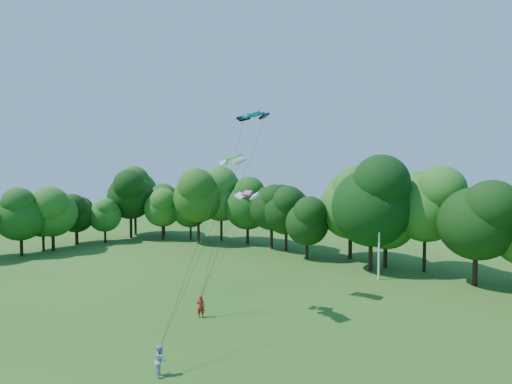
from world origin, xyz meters
The scene contains 10 objects.
ground centered at (0.00, 0.00, 0.00)m, with size 160.00×160.00×0.00m, color #245216.
utility_pole centered at (4.24, 30.30, 4.58)m, with size 1.76×0.49×8.96m.
kite_flyer_left centered at (-3.29, 9.74, 0.93)m, with size 0.68×0.45×1.86m, color maroon.
kite_flyer_right centered at (1.61, 1.52, 0.94)m, with size 0.91×0.71×1.88m, color #9EBADB.
kite_teal centered at (-2.35, 15.76, 17.55)m, with size 2.99×1.42×0.57m.
kite_green centered at (-0.50, 10.72, 13.32)m, with size 3.01×2.16×0.60m.
kite_pink centered at (-0.97, 13.04, 10.35)m, with size 2.19×1.52×0.44m.
tree_back_west centered at (-28.13, 33.79, 8.28)m, with size 9.11×9.11×13.25m.
tree_back_center centered at (2.00, 33.57, 9.56)m, with size 10.53×10.53×15.32m.
tree_flank_west centered at (-42.85, 15.03, 6.35)m, with size 6.99×6.99×10.17m.
Camera 1 is at (20.29, -13.47, 12.17)m, focal length 28.00 mm.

